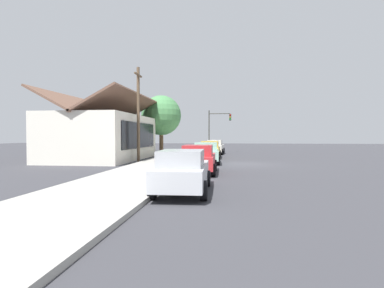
{
  "coord_description": "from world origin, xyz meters",
  "views": [
    {
      "loc": [
        -23.65,
        0.91,
        2.12
      ],
      "look_at": [
        0.11,
        3.83,
        1.47
      ],
      "focal_mm": 29.66,
      "sensor_mm": 36.0,
      "label": 1
    }
  ],
  "objects_px": {
    "car_ivory": "(215,147)",
    "traffic_light_main": "(218,124)",
    "car_seafoam": "(206,153)",
    "car_mustard": "(210,149)",
    "car_cherry": "(199,159)",
    "car_silver": "(183,171)",
    "fire_hydrant_red": "(187,157)",
    "shade_tree": "(161,116)",
    "utility_pole_wooden": "(138,113)"
  },
  "relations": [
    {
      "from": "traffic_light_main",
      "to": "fire_hydrant_red",
      "type": "relative_size",
      "value": 7.32
    },
    {
      "from": "traffic_light_main",
      "to": "car_silver",
      "type": "bearing_deg",
      "value": 179.75
    },
    {
      "from": "car_cherry",
      "to": "car_mustard",
      "type": "distance_m",
      "value": 11.82
    },
    {
      "from": "car_cherry",
      "to": "utility_pole_wooden",
      "type": "height_order",
      "value": "utility_pole_wooden"
    },
    {
      "from": "car_silver",
      "to": "car_mustard",
      "type": "height_order",
      "value": "same"
    },
    {
      "from": "car_ivory",
      "to": "shade_tree",
      "type": "distance_m",
      "value": 7.0
    },
    {
      "from": "car_seafoam",
      "to": "fire_hydrant_red",
      "type": "height_order",
      "value": "car_seafoam"
    },
    {
      "from": "car_silver",
      "to": "car_seafoam",
      "type": "distance_m",
      "value": 12.16
    },
    {
      "from": "traffic_light_main",
      "to": "car_cherry",
      "type": "bearing_deg",
      "value": 179.6
    },
    {
      "from": "car_mustard",
      "to": "utility_pole_wooden",
      "type": "bearing_deg",
      "value": 131.75
    },
    {
      "from": "car_silver",
      "to": "car_ivory",
      "type": "relative_size",
      "value": 1.01
    },
    {
      "from": "car_seafoam",
      "to": "shade_tree",
      "type": "height_order",
      "value": "shade_tree"
    },
    {
      "from": "car_ivory",
      "to": "shade_tree",
      "type": "xyz_separation_m",
      "value": [
        -1.49,
        5.88,
        3.49
      ]
    },
    {
      "from": "car_silver",
      "to": "shade_tree",
      "type": "distance_m",
      "value": 23.8
    },
    {
      "from": "shade_tree",
      "to": "traffic_light_main",
      "type": "bearing_deg",
      "value": -50.9
    },
    {
      "from": "car_silver",
      "to": "car_seafoam",
      "type": "xyz_separation_m",
      "value": [
        12.16,
        0.09,
        -0.0
      ]
    },
    {
      "from": "utility_pole_wooden",
      "to": "fire_hydrant_red",
      "type": "relative_size",
      "value": 10.56
    },
    {
      "from": "shade_tree",
      "to": "utility_pole_wooden",
      "type": "relative_size",
      "value": 0.87
    },
    {
      "from": "car_silver",
      "to": "utility_pole_wooden",
      "type": "bearing_deg",
      "value": 21.37
    },
    {
      "from": "car_ivory",
      "to": "utility_pole_wooden",
      "type": "relative_size",
      "value": 0.63
    },
    {
      "from": "car_ivory",
      "to": "traffic_light_main",
      "type": "bearing_deg",
      "value": 0.09
    },
    {
      "from": "car_ivory",
      "to": "fire_hydrant_red",
      "type": "xyz_separation_m",
      "value": [
        -12.08,
        1.54,
        -0.32
      ]
    },
    {
      "from": "shade_tree",
      "to": "car_silver",
      "type": "bearing_deg",
      "value": -165.55
    },
    {
      "from": "car_cherry",
      "to": "shade_tree",
      "type": "relative_size",
      "value": 0.68
    },
    {
      "from": "fire_hydrant_red",
      "to": "car_cherry",
      "type": "bearing_deg",
      "value": -166.39
    },
    {
      "from": "car_ivory",
      "to": "utility_pole_wooden",
      "type": "bearing_deg",
      "value": 156.14
    },
    {
      "from": "shade_tree",
      "to": "fire_hydrant_red",
      "type": "relative_size",
      "value": 9.18
    },
    {
      "from": "car_silver",
      "to": "traffic_light_main",
      "type": "xyz_separation_m",
      "value": [
        27.67,
        -0.12,
        2.68
      ]
    },
    {
      "from": "car_silver",
      "to": "utility_pole_wooden",
      "type": "xyz_separation_m",
      "value": [
        12.92,
        5.54,
        3.11
      ]
    },
    {
      "from": "car_ivory",
      "to": "car_seafoam",
      "type": "bearing_deg",
      "value": -178.32
    },
    {
      "from": "car_ivory",
      "to": "car_mustard",
      "type": "bearing_deg",
      "value": -179.26
    },
    {
      "from": "car_seafoam",
      "to": "fire_hydrant_red",
      "type": "distance_m",
      "value": 1.48
    },
    {
      "from": "car_cherry",
      "to": "car_seafoam",
      "type": "distance_m",
      "value": 6.17
    },
    {
      "from": "car_mustard",
      "to": "utility_pole_wooden",
      "type": "height_order",
      "value": "utility_pole_wooden"
    },
    {
      "from": "car_silver",
      "to": "utility_pole_wooden",
      "type": "distance_m",
      "value": 14.4
    },
    {
      "from": "car_cherry",
      "to": "fire_hydrant_red",
      "type": "height_order",
      "value": "car_cherry"
    },
    {
      "from": "car_cherry",
      "to": "car_silver",
      "type": "bearing_deg",
      "value": 178.93
    },
    {
      "from": "shade_tree",
      "to": "traffic_light_main",
      "type": "distance_m",
      "value": 7.77
    },
    {
      "from": "car_seafoam",
      "to": "car_mustard",
      "type": "relative_size",
      "value": 0.99
    },
    {
      "from": "utility_pole_wooden",
      "to": "car_ivory",
      "type": "bearing_deg",
      "value": -25.98
    },
    {
      "from": "car_mustard",
      "to": "car_silver",
      "type": "bearing_deg",
      "value": 180.0
    },
    {
      "from": "fire_hydrant_red",
      "to": "car_mustard",
      "type": "bearing_deg",
      "value": -13.88
    },
    {
      "from": "traffic_light_main",
      "to": "utility_pole_wooden",
      "type": "height_order",
      "value": "utility_pole_wooden"
    },
    {
      "from": "traffic_light_main",
      "to": "car_mustard",
      "type": "bearing_deg",
      "value": 178.4
    },
    {
      "from": "car_seafoam",
      "to": "car_ivory",
      "type": "distance_m",
      "value": 12.13
    },
    {
      "from": "car_cherry",
      "to": "car_ivory",
      "type": "distance_m",
      "value": 18.3
    },
    {
      "from": "traffic_light_main",
      "to": "utility_pole_wooden",
      "type": "xyz_separation_m",
      "value": [
        -14.75,
        5.66,
        0.44
      ]
    },
    {
      "from": "traffic_light_main",
      "to": "utility_pole_wooden",
      "type": "bearing_deg",
      "value": 159.01
    },
    {
      "from": "car_cherry",
      "to": "traffic_light_main",
      "type": "distance_m",
      "value": 21.85
    },
    {
      "from": "car_cherry",
      "to": "car_mustard",
      "type": "xyz_separation_m",
      "value": [
        11.82,
        0.12,
        -0.0
      ]
    }
  ]
}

